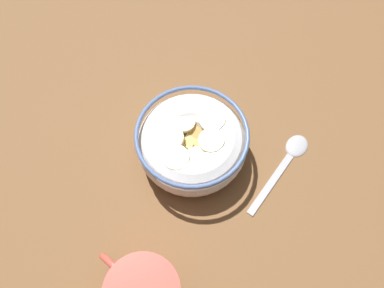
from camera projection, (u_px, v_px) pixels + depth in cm
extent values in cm
cube|color=brown|center=(192.00, 156.00, 61.20)|extent=(109.43, 109.43, 2.00)
cylinder|color=white|center=(192.00, 152.00, 60.03)|extent=(8.36, 8.36, 0.60)
torus|color=white|center=(192.00, 144.00, 57.50)|extent=(15.20, 15.20, 6.21)
torus|color=#4C6699|center=(192.00, 134.00, 54.97)|extent=(15.35, 15.35, 0.60)
cylinder|color=white|center=(192.00, 140.00, 56.58)|extent=(11.48, 11.48, 0.40)
cube|color=#B78947|center=(227.00, 136.00, 56.18)|extent=(1.89, 1.93, 0.85)
cube|color=#B78947|center=(199.00, 110.00, 57.96)|extent=(2.33, 2.34, 0.85)
cube|color=#B78947|center=(180.00, 157.00, 54.77)|extent=(2.37, 2.36, 0.81)
cube|color=#B78947|center=(202.00, 164.00, 54.34)|extent=(2.39, 2.39, 0.86)
cube|color=#AD7F42|center=(170.00, 135.00, 56.38)|extent=(1.87, 1.81, 0.92)
cube|color=#B78947|center=(190.00, 125.00, 57.00)|extent=(1.84, 1.81, 0.82)
cube|color=tan|center=(186.00, 140.00, 56.04)|extent=(1.73, 1.82, 0.99)
cube|color=tan|center=(206.00, 118.00, 57.31)|extent=(2.37, 2.36, 0.92)
cube|color=#B78947|center=(164.00, 157.00, 54.89)|extent=(2.14, 2.09, 0.95)
cube|color=tan|center=(171.00, 116.00, 57.63)|extent=(2.36, 2.36, 0.77)
cube|color=#AD7F42|center=(157.00, 140.00, 55.88)|extent=(2.09, 2.14, 0.94)
cube|color=#B78947|center=(215.00, 124.00, 57.00)|extent=(2.27, 2.29, 0.86)
cube|color=tan|center=(183.00, 168.00, 54.27)|extent=(1.94, 1.87, 0.94)
cube|color=tan|center=(217.00, 155.00, 54.85)|extent=(2.29, 2.27, 0.89)
cube|color=#AD7F42|center=(161.00, 124.00, 56.83)|extent=(1.88, 1.85, 0.83)
cube|color=tan|center=(198.00, 147.00, 55.49)|extent=(2.42, 2.40, 0.98)
cube|color=#AD7F42|center=(196.00, 134.00, 56.39)|extent=(1.93, 2.00, 0.98)
cube|color=#B78947|center=(211.00, 142.00, 55.70)|extent=(2.40, 2.40, 0.90)
cube|color=#AD7F42|center=(186.00, 114.00, 57.60)|extent=(2.13, 2.13, 0.76)
cylinder|color=beige|center=(198.00, 159.00, 53.95)|extent=(4.88, 4.89, 1.20)
cylinder|color=beige|center=(171.00, 138.00, 55.16)|extent=(4.61, 4.61, 1.39)
cylinder|color=beige|center=(211.00, 141.00, 54.56)|extent=(3.63, 3.63, 1.20)
cylinder|color=#F4EABC|center=(183.00, 121.00, 56.31)|extent=(3.75, 3.75, 1.28)
cylinder|color=#F4EABC|center=(213.00, 121.00, 55.98)|extent=(3.79, 3.81, 1.37)
cylinder|color=beige|center=(176.00, 158.00, 53.54)|extent=(4.35, 4.38, 1.12)
ellipsoid|color=#A5A5AD|center=(297.00, 145.00, 60.42)|extent=(3.29, 4.02, 0.80)
cube|color=#A5A5AD|center=(271.00, 184.00, 58.06)|extent=(1.73, 10.84, 0.36)
torus|color=#D84C3F|center=(120.00, 272.00, 48.38)|extent=(6.24, 0.80, 6.24)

